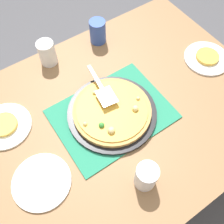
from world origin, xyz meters
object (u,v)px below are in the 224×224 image
object	(u,v)px
served_slice_right	(4,125)
cup_corner	(98,32)
plate_far_right	(5,126)
cup_near	(47,53)
plate_side	(42,182)
pizza_server	(102,88)
plate_near_left	(206,58)
pizza	(112,111)
cup_far	(146,176)
served_slice_left	(207,56)
pizza_pan	(112,113)

from	to	relation	value
served_slice_right	cup_corner	world-z (taller)	cup_corner
plate_far_right	cup_near	size ratio (longest dim) A/B	1.83
plate_side	cup_near	bearing A→B (deg)	60.05
cup_near	pizza_server	bearing A→B (deg)	-73.02
plate_near_left	plate_side	xyz separation A→B (m)	(-0.94, -0.10, 0.00)
pizza	cup_corner	size ratio (longest dim) A/B	2.75
plate_near_left	cup_far	size ratio (longest dim) A/B	1.83
served_slice_left	pizza_server	world-z (taller)	pizza_server
cup_far	plate_near_left	bearing A→B (deg)	26.39
plate_far_right	cup_far	world-z (taller)	cup_far
cup_near	cup_corner	xyz separation A→B (m)	(0.27, -0.01, 0.00)
cup_near	cup_corner	bearing A→B (deg)	-2.52
cup_far	pizza	bearing A→B (deg)	78.57
pizza_server	pizza_pan	bearing A→B (deg)	-97.77
plate_far_right	cup_corner	xyz separation A→B (m)	(0.59, 0.20, 0.06)
cup_far	cup_corner	world-z (taller)	same
served_slice_left	cup_far	world-z (taller)	cup_far
pizza	pizza_server	world-z (taller)	pizza_server
plate_near_left	plate_side	bearing A→B (deg)	-174.04
served_slice_right	cup_near	size ratio (longest dim) A/B	0.92
pizza_pan	cup_corner	xyz separation A→B (m)	(0.19, 0.40, 0.05)
plate_near_left	cup_far	xyz separation A→B (m)	(-0.62, -0.31, 0.06)
pizza_pan	cup_near	bearing A→B (deg)	101.45
pizza_server	cup_corner	bearing A→B (deg)	60.34
plate_side	served_slice_left	distance (m)	0.94
plate_near_left	pizza_pan	bearing A→B (deg)	-179.64
plate_far_right	served_slice_left	bearing A→B (deg)	-11.62
cup_near	cup_far	world-z (taller)	same
served_slice_right	plate_side	bearing A→B (deg)	-85.64
plate_far_right	pizza_server	size ratio (longest dim) A/B	0.94
plate_far_right	pizza_server	xyz separation A→B (m)	(0.41, -0.10, 0.07)
pizza_pan	plate_far_right	size ratio (longest dim) A/B	1.73
plate_side	cup_corner	size ratio (longest dim) A/B	1.83
plate_near_left	cup_far	world-z (taller)	cup_far
plate_side	served_slice_right	world-z (taller)	served_slice_right
pizza_pan	plate_near_left	bearing A→B (deg)	0.36
pizza	plate_near_left	xyz separation A→B (m)	(0.56, 0.00, -0.03)
pizza	plate_side	xyz separation A→B (m)	(-0.38, -0.09, -0.03)
plate_near_left	served_slice_right	size ratio (longest dim) A/B	2.00
plate_near_left	pizza_server	distance (m)	0.56
served_slice_left	served_slice_right	xyz separation A→B (m)	(-0.96, 0.20, 0.00)
plate_near_left	cup_corner	distance (m)	0.55
served_slice_left	cup_far	xyz separation A→B (m)	(-0.62, -0.31, 0.04)
pizza	cup_near	world-z (taller)	cup_near
plate_side	cup_corner	xyz separation A→B (m)	(0.57, 0.50, 0.06)
served_slice_left	served_slice_right	world-z (taller)	same
pizza_pan	pizza	size ratio (longest dim) A/B	1.15
pizza_pan	plate_side	bearing A→B (deg)	-166.00
cup_far	cup_corner	xyz separation A→B (m)	(0.25, 0.71, 0.00)
pizza	served_slice_left	distance (m)	0.56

